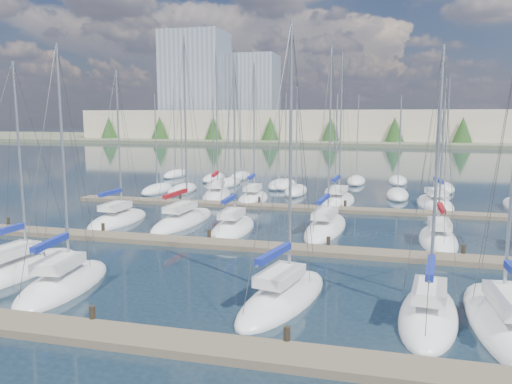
% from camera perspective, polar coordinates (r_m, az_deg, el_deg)
% --- Properties ---
extents(ground, '(400.00, 400.00, 0.00)m').
position_cam_1_polar(ground, '(74.84, 8.76, 2.19)').
color(ground, '#1C2C39').
rests_on(ground, ground).
extents(dock_near, '(44.00, 1.93, 1.10)m').
position_cam_1_polar(dock_near, '(19.43, -9.17, -16.68)').
color(dock_near, '#6B5E4C').
rests_on(dock_near, ground).
extents(dock_mid, '(44.00, 1.93, 1.10)m').
position_cam_1_polar(dock_mid, '(31.97, 0.90, -6.29)').
color(dock_mid, '#6B5E4C').
rests_on(dock_mid, ground).
extents(dock_far, '(44.00, 1.93, 1.10)m').
position_cam_1_polar(dock_far, '(45.38, 5.01, -1.81)').
color(dock_far, '#6B5E4C').
rests_on(dock_far, ground).
extents(sailboat_d, '(4.26, 8.43, 13.27)m').
position_cam_1_polar(sailboat_d, '(23.41, 3.13, -11.95)').
color(sailboat_d, white).
rests_on(sailboat_d, ground).
extents(sailboat_j, '(2.84, 7.65, 12.86)m').
position_cam_1_polar(sailboat_j, '(37.04, -2.65, -4.15)').
color(sailboat_j, white).
rests_on(sailboat_j, ground).
extents(sailboat_l, '(2.53, 7.54, 11.59)m').
position_cam_1_polar(sailboat_l, '(35.85, 20.09, -5.13)').
color(sailboat_l, white).
rests_on(sailboat_l, ground).
extents(sailboat_o, '(3.32, 7.75, 14.21)m').
position_cam_1_polar(sailboat_o, '(49.98, -0.34, -0.75)').
color(sailboat_o, white).
rests_on(sailboat_o, ground).
extents(sailboat_c, '(3.53, 7.71, 12.60)m').
position_cam_1_polar(sailboat_c, '(26.92, -21.11, -9.76)').
color(sailboat_c, white).
rests_on(sailboat_c, ground).
extents(sailboat_q, '(3.86, 8.83, 12.39)m').
position_cam_1_polar(sailboat_q, '(50.15, 19.77, -1.26)').
color(sailboat_q, white).
rests_on(sailboat_q, ground).
extents(sailboat_h, '(3.03, 7.55, 12.70)m').
position_cam_1_polar(sailboat_h, '(41.43, -15.49, -3.08)').
color(sailboat_h, white).
rests_on(sailboat_h, ground).
extents(sailboat_k, '(3.30, 9.62, 14.21)m').
position_cam_1_polar(sailboat_k, '(37.57, 7.98, -4.04)').
color(sailboat_k, white).
rests_on(sailboat_k, ground).
extents(sailboat_i, '(3.25, 9.61, 15.26)m').
position_cam_1_polar(sailboat_i, '(40.06, -8.33, -3.24)').
color(sailboat_i, white).
rests_on(sailboat_i, ground).
extents(sailboat_e, '(3.24, 7.63, 11.99)m').
position_cam_1_polar(sailboat_e, '(22.69, 19.11, -13.13)').
color(sailboat_e, white).
rests_on(sailboat_e, ground).
extents(sailboat_f, '(3.23, 10.00, 13.93)m').
position_cam_1_polar(sailboat_f, '(22.94, 26.82, -13.39)').
color(sailboat_f, white).
rests_on(sailboat_f, ground).
extents(sailboat_p, '(3.64, 9.24, 15.15)m').
position_cam_1_polar(sailboat_p, '(49.31, 9.32, -1.01)').
color(sailboat_p, white).
rests_on(sailboat_p, ground).
extents(sailboat_b, '(3.30, 8.85, 12.00)m').
position_cam_1_polar(sailboat_b, '(30.15, -25.60, -8.07)').
color(sailboat_b, white).
rests_on(sailboat_b, ground).
extents(sailboat_n, '(4.37, 9.24, 15.83)m').
position_cam_1_polar(sailboat_n, '(52.51, -4.51, -0.31)').
color(sailboat_n, white).
rests_on(sailboat_n, ground).
extents(distant_boats, '(36.93, 20.75, 13.30)m').
position_cam_1_polar(distant_boats, '(59.48, 3.05, 0.87)').
color(distant_boats, '#9EA0A5').
rests_on(distant_boats, ground).
extents(shoreline, '(400.00, 60.00, 38.00)m').
position_cam_1_polar(shoreline, '(165.06, 7.29, 8.36)').
color(shoreline, '#666B51').
rests_on(shoreline, ground).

